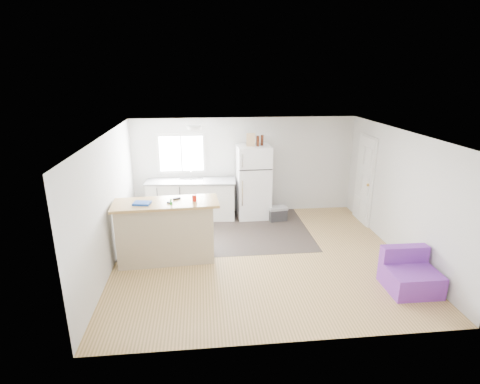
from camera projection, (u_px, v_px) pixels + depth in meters
name	position (u px, v px, depth m)	size (l,w,h in m)	color
room	(260.00, 198.00, 6.99)	(5.51, 5.01, 2.41)	olive
vinyl_zone	(219.00, 231.00, 8.47)	(4.05, 2.50, 0.00)	#302724
window	(181.00, 154.00, 9.09)	(1.18, 0.06, 0.98)	white
interior_door	(364.00, 180.00, 8.78)	(0.11, 0.92, 2.10)	white
ceiling_fixture	(194.00, 127.00, 7.65)	(0.30, 0.30, 0.07)	white
kitchen_cabinets	(192.00, 199.00, 9.13)	(2.19, 0.84, 1.24)	white
peninsula	(166.00, 231.00, 7.01)	(1.95, 0.84, 1.18)	tan
refrigerator	(253.00, 182.00, 9.10)	(0.80, 0.76, 1.78)	white
cooler	(277.00, 213.00, 9.07)	(0.48, 0.37, 0.34)	#2A2A2D
purple_seat	(410.00, 275.00, 6.18)	(0.80, 0.75, 0.66)	purple
cleaner_jug	(183.00, 254.00, 7.14)	(0.16, 0.14, 0.29)	silver
mop	(168.00, 252.00, 7.00)	(0.24, 0.37, 1.31)	green
red_cup	(194.00, 198.00, 6.86)	(0.08, 0.08, 0.12)	red
blue_tray	(142.00, 203.00, 6.71)	(0.30, 0.22, 0.04)	#1240B0
tool_a	(177.00, 199.00, 6.97)	(0.14, 0.05, 0.03)	black
tool_b	(170.00, 203.00, 6.76)	(0.10, 0.04, 0.03)	black
cardboard_box	(251.00, 140.00, 8.73)	(0.20, 0.10, 0.30)	tan
bottle_left	(258.00, 141.00, 8.71)	(0.07, 0.07, 0.25)	#3D180B
bottle_right	(262.00, 140.00, 8.83)	(0.07, 0.07, 0.25)	#3D180B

